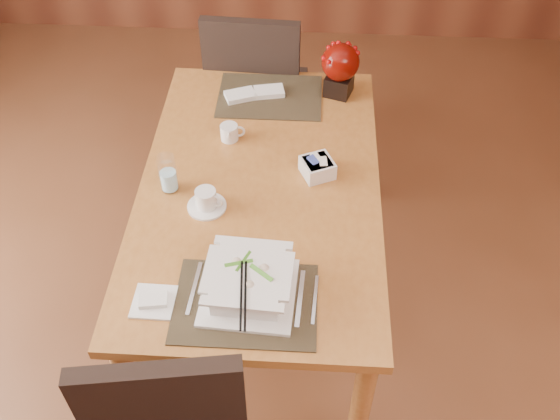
# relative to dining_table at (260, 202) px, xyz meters

# --- Properties ---
(dining_table) EXTENTS (0.90, 1.50, 0.75)m
(dining_table) POSITION_rel_dining_table_xyz_m (0.00, 0.00, 0.00)
(dining_table) COLOR #B06D31
(dining_table) RESTS_ON ground
(placemat_near) EXTENTS (0.45, 0.33, 0.01)m
(placemat_near) POSITION_rel_dining_table_xyz_m (0.00, -0.55, 0.10)
(placemat_near) COLOR black
(placemat_near) RESTS_ON dining_table
(placemat_far) EXTENTS (0.45, 0.33, 0.01)m
(placemat_far) POSITION_rel_dining_table_xyz_m (0.00, 0.55, 0.10)
(placemat_far) COLOR black
(placemat_far) RESTS_ON dining_table
(soup_setting) EXTENTS (0.31, 0.31, 0.12)m
(soup_setting) POSITION_rel_dining_table_xyz_m (0.01, -0.51, 0.16)
(soup_setting) COLOR white
(soup_setting) RESTS_ON dining_table
(coffee_cup) EXTENTS (0.14, 0.14, 0.08)m
(coffee_cup) POSITION_rel_dining_table_xyz_m (-0.18, -0.14, 0.13)
(coffee_cup) COLOR white
(coffee_cup) RESTS_ON dining_table
(water_glass) EXTENTS (0.09, 0.09, 0.15)m
(water_glass) POSITION_rel_dining_table_xyz_m (-0.33, -0.05, 0.17)
(water_glass) COLOR silver
(water_glass) RESTS_ON dining_table
(creamer_jug) EXTENTS (0.10, 0.10, 0.07)m
(creamer_jug) POSITION_rel_dining_table_xyz_m (-0.14, 0.25, 0.13)
(creamer_jug) COLOR white
(creamer_jug) RESTS_ON dining_table
(sugar_caddy) EXTENTS (0.15, 0.15, 0.07)m
(sugar_caddy) POSITION_rel_dining_table_xyz_m (0.21, 0.06, 0.13)
(sugar_caddy) COLOR white
(sugar_caddy) RESTS_ON dining_table
(berry_decor) EXTENTS (0.16, 0.16, 0.24)m
(berry_decor) POSITION_rel_dining_table_xyz_m (0.30, 0.59, 0.23)
(berry_decor) COLOR black
(berry_decor) RESTS_ON dining_table
(napkins_far) EXTENTS (0.27, 0.16, 0.02)m
(napkins_far) POSITION_rel_dining_table_xyz_m (-0.06, 0.55, 0.11)
(napkins_far) COLOR white
(napkins_far) RESTS_ON dining_table
(bread_plate) EXTENTS (0.13, 0.13, 0.01)m
(bread_plate) POSITION_rel_dining_table_xyz_m (-0.29, -0.56, 0.10)
(bread_plate) COLOR white
(bread_plate) RESTS_ON dining_table
(far_chair) EXTENTS (0.49, 0.49, 1.00)m
(far_chair) POSITION_rel_dining_table_xyz_m (-0.09, 0.88, -0.09)
(far_chair) COLOR black
(far_chair) RESTS_ON ground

